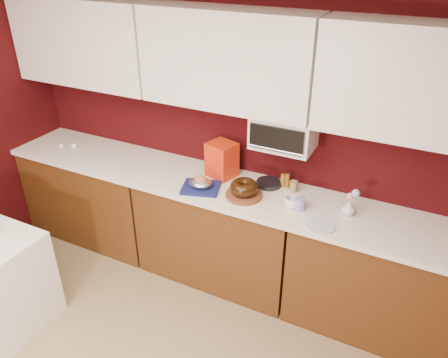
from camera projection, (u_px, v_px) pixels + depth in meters
wall_back at (237, 130)px, 3.53m from camera, size 4.00×0.02×2.50m
base_cabinet_left at (97, 196)px, 4.21m from camera, size 1.31×0.58×0.86m
base_cabinet_center at (220, 232)px, 3.69m from camera, size 1.31×0.58×0.86m
base_cabinet_right at (383, 281)px, 3.16m from camera, size 1.31×0.58×0.86m
countertop at (219, 186)px, 3.47m from camera, size 4.00×0.62×0.04m
upper_cabinet_left at (85, 42)px, 3.63m from camera, size 1.31×0.33×0.70m
upper_cabinet_center at (228, 60)px, 3.11m from camera, size 1.31×0.33×0.70m
upper_cabinet_right at (429, 85)px, 2.59m from camera, size 1.31×0.33×0.70m
toaster_oven at (284, 131)px, 3.18m from camera, size 0.45×0.30×0.25m
toaster_oven_door at (276, 139)px, 3.05m from camera, size 0.40×0.02×0.18m
toaster_oven_handle at (275, 150)px, 3.08m from camera, size 0.42×0.02×0.02m
cake_base at (244, 195)px, 3.29m from camera, size 0.35×0.35×0.03m
bundt_cake at (244, 187)px, 3.26m from camera, size 0.22×0.22×0.09m
navy_towel at (201, 188)px, 3.39m from camera, size 0.35×0.32×0.02m
foil_ham_nest at (201, 183)px, 3.37m from camera, size 0.20×0.18×0.07m
roasted_ham at (201, 180)px, 3.36m from camera, size 0.11×0.09×0.07m
pandoro_box at (222, 160)px, 3.52m from camera, size 0.26×0.24×0.29m
dark_pan at (269, 183)px, 3.44m from camera, size 0.25×0.25×0.03m
coffee_mug at (292, 202)px, 3.13m from camera, size 0.11×0.11×0.10m
blue_jar at (300, 204)px, 3.12m from camera, size 0.09×0.09×0.09m
flower_vase at (349, 207)px, 3.05m from camera, size 0.08×0.08×0.12m
flower_pink at (350, 196)px, 3.01m from camera, size 0.05×0.05×0.05m
flower_blue at (356, 193)px, 3.00m from camera, size 0.06×0.06×0.06m
china_plate at (320, 226)px, 2.95m from camera, size 0.24×0.24×0.01m
amber_bottle at (283, 180)px, 3.41m from camera, size 0.04×0.04×0.10m
paper_cup at (294, 186)px, 3.34m from camera, size 0.08×0.08×0.09m
egg_left at (61, 146)px, 4.04m from camera, size 0.06×0.06×0.04m
egg_right at (74, 146)px, 4.04m from camera, size 0.06×0.05×0.05m
amber_bottle_tall at (287, 181)px, 3.39m from camera, size 0.04×0.04×0.12m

